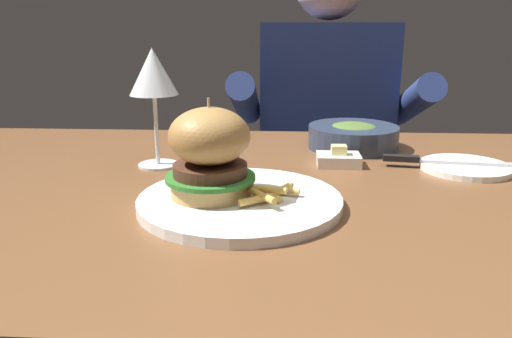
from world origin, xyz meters
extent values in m
cube|color=brown|center=(0.00, 0.00, 0.72)|extent=(1.48, 0.79, 0.04)
cylinder|color=brown|center=(-0.68, 0.34, 0.35)|extent=(0.06, 0.06, 0.70)
cylinder|color=white|center=(-0.10, -0.09, 0.75)|extent=(0.28, 0.28, 0.01)
cylinder|color=tan|center=(-0.14, -0.09, 0.77)|extent=(0.11, 0.11, 0.02)
cylinder|color=#2D7028|center=(-0.14, -0.09, 0.78)|extent=(0.12, 0.12, 0.01)
cylinder|color=#4C2D1E|center=(-0.14, -0.09, 0.79)|extent=(0.10, 0.10, 0.02)
ellipsoid|color=#A97A41|center=(-0.14, -0.09, 0.84)|extent=(0.11, 0.11, 0.08)
cylinder|color=#CCB78C|center=(-0.14, -0.09, 0.86)|extent=(0.00, 0.00, 0.05)
cylinder|color=#E0B251|center=(-0.05, -0.08, 0.76)|extent=(0.05, 0.04, 0.01)
cylinder|color=#EABC5B|center=(-0.06, -0.10, 0.76)|extent=(0.04, 0.05, 0.01)
cylinder|color=#E0B251|center=(-0.07, -0.13, 0.76)|extent=(0.05, 0.04, 0.01)
cylinder|color=#EABC5B|center=(-0.05, -0.09, 0.76)|extent=(0.05, 0.07, 0.01)
cylinder|color=gold|center=(-0.07, -0.12, 0.77)|extent=(0.04, 0.05, 0.01)
cylinder|color=#E0B251|center=(-0.06, -0.11, 0.77)|extent=(0.06, 0.02, 0.01)
cylinder|color=#EABC5B|center=(-0.04, -0.09, 0.76)|extent=(0.05, 0.02, 0.01)
cylinder|color=silver|center=(-0.25, 0.10, 0.74)|extent=(0.07, 0.07, 0.00)
cylinder|color=silver|center=(-0.25, 0.10, 0.80)|extent=(0.01, 0.01, 0.12)
cone|color=silver|center=(-0.25, 0.10, 0.90)|extent=(0.08, 0.08, 0.08)
cylinder|color=white|center=(0.27, 0.10, 0.74)|extent=(0.15, 0.15, 0.01)
cube|color=silver|center=(0.27, 0.10, 0.75)|extent=(0.15, 0.04, 0.00)
cube|color=black|center=(0.16, 0.11, 0.76)|extent=(0.06, 0.02, 0.01)
cube|color=white|center=(0.06, 0.12, 0.75)|extent=(0.07, 0.05, 0.02)
cube|color=#F4E58C|center=(0.06, 0.12, 0.77)|extent=(0.03, 0.02, 0.02)
cylinder|color=#2D384C|center=(0.10, 0.25, 0.76)|extent=(0.18, 0.18, 0.04)
ellipsoid|color=#4C662D|center=(0.10, 0.25, 0.78)|extent=(0.10, 0.10, 0.02)
cube|color=#282833|center=(0.08, 0.68, 0.23)|extent=(0.30, 0.22, 0.46)
cube|color=navy|center=(0.08, 0.68, 0.72)|extent=(0.36, 0.20, 0.52)
cylinder|color=navy|center=(-0.14, 0.60, 0.78)|extent=(0.07, 0.34, 0.18)
cylinder|color=navy|center=(0.30, 0.60, 0.78)|extent=(0.07, 0.34, 0.18)
camera|label=1|loc=(-0.04, -0.73, 0.98)|focal=35.00mm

